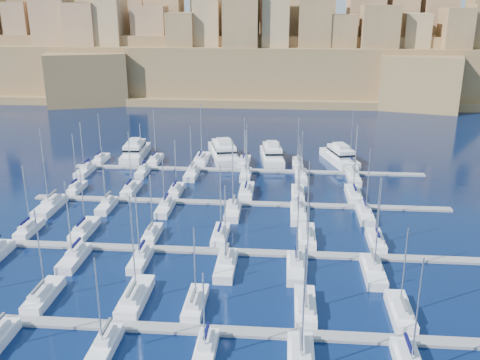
# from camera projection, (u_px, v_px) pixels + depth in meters

# --- Properties ---
(ground) EXTENTS (600.00, 600.00, 0.00)m
(ground) POSITION_uv_depth(u_px,v_px,m) (233.00, 224.00, 98.26)
(ground) COLOR black
(ground) RESTS_ON ground
(pontoon_near) EXTENTS (84.00, 2.00, 0.40)m
(pontoon_near) POSITION_uv_depth(u_px,v_px,m) (206.00, 330.00, 66.08)
(pontoon_near) COLOR slate
(pontoon_near) RESTS_ON ground
(pontoon_mid_near) EXTENTS (84.00, 2.00, 0.40)m
(pontoon_mid_near) POSITION_uv_depth(u_px,v_px,m) (226.00, 251.00, 86.86)
(pontoon_mid_near) COLOR slate
(pontoon_mid_near) RESTS_ON ground
(pontoon_mid_far) EXTENTS (84.00, 2.00, 0.40)m
(pontoon_mid_far) POSITION_uv_depth(u_px,v_px,m) (238.00, 203.00, 107.64)
(pontoon_mid_far) COLOR slate
(pontoon_mid_far) RESTS_ON ground
(pontoon_far) EXTENTS (84.00, 2.00, 0.40)m
(pontoon_far) POSITION_uv_depth(u_px,v_px,m) (246.00, 170.00, 128.42)
(pontoon_far) COLOR slate
(pontoon_far) RESTS_ON ground
(sailboat_1) EXTENTS (2.66, 8.87, 13.36)m
(sailboat_1) POSITION_uv_depth(u_px,v_px,m) (43.00, 296.00, 72.82)
(sailboat_1) COLOR silver
(sailboat_1) RESTS_ON ground
(sailboat_2) EXTENTS (3.05, 10.16, 15.51)m
(sailboat_2) POSITION_uv_depth(u_px,v_px,m) (135.00, 297.00, 72.39)
(sailboat_2) COLOR silver
(sailboat_2) RESTS_ON ground
(sailboat_3) EXTENTS (2.53, 8.43, 11.71)m
(sailboat_3) POSITION_uv_depth(u_px,v_px,m) (195.00, 304.00, 70.92)
(sailboat_3) COLOR silver
(sailboat_3) RESTS_ON ground
(sailboat_4) EXTENTS (2.76, 9.21, 15.52)m
(sailboat_4) POSITION_uv_depth(u_px,v_px,m) (305.00, 307.00, 70.09)
(sailboat_4) COLOR silver
(sailboat_4) RESTS_ON ground
(sailboat_5) EXTENTS (2.73, 9.08, 12.57)m
(sailboat_5) POSITION_uv_depth(u_px,v_px,m) (400.00, 312.00, 69.04)
(sailboat_5) COLOR silver
(sailboat_5) RESTS_ON ground
(sailboat_8) EXTENTS (2.44, 8.13, 12.71)m
(sailboat_8) POSITION_uv_depth(u_px,v_px,m) (104.00, 346.00, 62.14)
(sailboat_8) COLOR silver
(sailboat_8) RESTS_ON ground
(sailboat_9) EXTENTS (2.34, 7.79, 11.30)m
(sailboat_9) POSITION_uv_depth(u_px,v_px,m) (205.00, 351.00, 61.34)
(sailboat_9) COLOR silver
(sailboat_9) RESTS_ON ground
(sailboat_12) EXTENTS (2.35, 7.82, 12.53)m
(sailboat_12) POSITION_uv_depth(u_px,v_px,m) (29.00, 229.00, 94.12)
(sailboat_12) COLOR silver
(sailboat_12) RESTS_ON ground
(sailboat_13) EXTENTS (2.74, 9.12, 12.11)m
(sailboat_13) POSITION_uv_depth(u_px,v_px,m) (84.00, 229.00, 93.92)
(sailboat_13) COLOR silver
(sailboat_13) RESTS_ON ground
(sailboat_14) EXTENTS (2.23, 7.43, 11.62)m
(sailboat_14) POSITION_uv_depth(u_px,v_px,m) (152.00, 234.00, 92.14)
(sailboat_14) COLOR silver
(sailboat_14) RESTS_ON ground
(sailboat_15) EXTENTS (2.56, 8.52, 13.43)m
(sailboat_15) POSITION_uv_depth(u_px,v_px,m) (221.00, 235.00, 91.68)
(sailboat_15) COLOR silver
(sailboat_15) RESTS_ON ground
(sailboat_16) EXTENTS (2.86, 9.54, 14.30)m
(sailboat_16) POSITION_uv_depth(u_px,v_px,m) (307.00, 237.00, 90.95)
(sailboat_16) COLOR silver
(sailboat_16) RESTS_ON ground
(sailboat_17) EXTENTS (2.50, 8.34, 12.67)m
(sailboat_17) POSITION_uv_depth(u_px,v_px,m) (376.00, 241.00, 89.46)
(sailboat_17) COLOR silver
(sailboat_17) RESTS_ON ground
(sailboat_19) EXTENTS (2.66, 8.85, 13.92)m
(sailboat_19) POSITION_uv_depth(u_px,v_px,m) (74.00, 258.00, 83.56)
(sailboat_19) COLOR silver
(sailboat_19) RESTS_ON ground
(sailboat_20) EXTENTS (2.41, 8.04, 12.03)m
(sailboat_20) POSITION_uv_depth(u_px,v_px,m) (141.00, 259.00, 83.10)
(sailboat_20) COLOR silver
(sailboat_20) RESTS_ON ground
(sailboat_21) EXTENTS (2.87, 9.56, 14.05)m
(sailboat_21) POSITION_uv_depth(u_px,v_px,m) (226.00, 265.00, 81.29)
(sailboat_21) COLOR silver
(sailboat_21) RESTS_ON ground
(sailboat_22) EXTENTS (2.80, 9.34, 13.14)m
(sailboat_22) POSITION_uv_depth(u_px,v_px,m) (296.00, 267.00, 80.53)
(sailboat_22) COLOR silver
(sailboat_22) RESTS_ON ground
(sailboat_23) EXTENTS (2.88, 9.59, 15.91)m
(sailboat_23) POSITION_uv_depth(u_px,v_px,m) (373.00, 271.00, 79.48)
(sailboat_23) COLOR silver
(sailboat_23) RESTS_ON ground
(sailboat_24) EXTENTS (2.19, 7.31, 12.92)m
(sailboat_24) POSITION_uv_depth(u_px,v_px,m) (77.00, 188.00, 114.64)
(sailboat_24) COLOR silver
(sailboat_24) RESTS_ON ground
(sailboat_25) EXTENTS (2.51, 8.37, 13.52)m
(sailboat_25) POSITION_uv_depth(u_px,v_px,m) (131.00, 189.00, 114.17)
(sailboat_25) COLOR silver
(sailboat_25) RESTS_ON ground
(sailboat_26) EXTENTS (2.39, 7.96, 11.91)m
(sailboat_26) POSITION_uv_depth(u_px,v_px,m) (176.00, 191.00, 113.19)
(sailboat_26) COLOR silver
(sailboat_26) RESTS_ON ground
(sailboat_27) EXTENTS (2.82, 9.39, 15.40)m
(sailboat_27) POSITION_uv_depth(u_px,v_px,m) (246.00, 191.00, 112.62)
(sailboat_27) COLOR silver
(sailboat_27) RESTS_ON ground
(sailboat_28) EXTENTS (2.60, 8.67, 13.12)m
(sailboat_28) POSITION_uv_depth(u_px,v_px,m) (298.00, 194.00, 111.42)
(sailboat_28) COLOR silver
(sailboat_28) RESTS_ON ground
(sailboat_29) EXTENTS (2.89, 9.63, 15.55)m
(sailboat_29) POSITION_uv_depth(u_px,v_px,m) (353.00, 194.00, 110.92)
(sailboat_29) COLOR silver
(sailboat_29) RESTS_ON ground
(sailboat_30) EXTENTS (3.17, 10.56, 16.84)m
(sailboat_30) POSITION_uv_depth(u_px,v_px,m) (50.00, 206.00, 104.60)
(sailboat_30) COLOR silver
(sailboat_30) RESTS_ON ground
(sailboat_31) EXTENTS (2.35, 7.85, 13.07)m
(sailboat_31) POSITION_uv_depth(u_px,v_px,m) (107.00, 205.00, 104.99)
(sailboat_31) COLOR silver
(sailboat_31) RESTS_ON ground
(sailboat_32) EXTENTS (2.51, 8.37, 12.41)m
(sailboat_32) POSITION_uv_depth(u_px,v_px,m) (165.00, 208.00, 103.80)
(sailboat_32) COLOR silver
(sailboat_32) RESTS_ON ground
(sailboat_33) EXTENTS (2.77, 9.22, 14.50)m
(sailboat_33) POSITION_uv_depth(u_px,v_px,m) (233.00, 211.00, 102.31)
(sailboat_33) COLOR silver
(sailboat_33) RESTS_ON ground
(sailboat_34) EXTENTS (2.89, 9.64, 14.70)m
(sailboat_34) POSITION_uv_depth(u_px,v_px,m) (298.00, 213.00, 101.10)
(sailboat_34) COLOR silver
(sailboat_34) RESTS_ON ground
(sailboat_35) EXTENTS (2.59, 8.63, 14.04)m
(sailboat_35) POSITION_uv_depth(u_px,v_px,m) (365.00, 214.00, 100.56)
(sailboat_35) COLOR silver
(sailboat_35) RESTS_ON ground
(sailboat_36) EXTENTS (2.32, 7.72, 12.66)m
(sailboat_36) POSITION_uv_depth(u_px,v_px,m) (101.00, 159.00, 135.78)
(sailboat_36) COLOR silver
(sailboat_36) RESTS_ON ground
(sailboat_37) EXTENTS (2.56, 8.54, 13.72)m
(sailboat_37) POSITION_uv_depth(u_px,v_px,m) (155.00, 160.00, 135.02)
(sailboat_37) COLOR silver
(sailboat_37) RESTS_ON ground
(sailboat_38) EXTENTS (3.17, 10.58, 15.42)m
(sailboat_38) POSITION_uv_depth(u_px,v_px,m) (201.00, 160.00, 135.02)
(sailboat_38) COLOR silver
(sailboat_38) RESTS_ON ground
(sailboat_39) EXTENTS (2.64, 8.81, 12.20)m
(sailboat_39) POSITION_uv_depth(u_px,v_px,m) (244.00, 162.00, 133.32)
(sailboat_39) COLOR silver
(sailboat_39) RESTS_ON ground
(sailboat_40) EXTENTS (2.55, 8.49, 12.36)m
(sailboat_40) POSITION_uv_depth(u_px,v_px,m) (297.00, 163.00, 132.10)
(sailboat_40) COLOR silver
(sailboat_40) RESTS_ON ground
(sailboat_41) EXTENTS (2.89, 9.62, 14.87)m
(sailboat_41) POSITION_uv_depth(u_px,v_px,m) (350.00, 164.00, 131.56)
(sailboat_41) COLOR silver
(sailboat_41) RESTS_ON ground
(sailboat_42) EXTENTS (2.59, 8.62, 12.84)m
(sailboat_42) POSITION_uv_depth(u_px,v_px,m) (85.00, 171.00, 126.41)
(sailboat_42) COLOR silver
(sailboat_42) RESTS_ON ground
(sailboat_43) EXTENTS (2.20, 7.34, 12.56)m
(sailboat_43) POSITION_uv_depth(u_px,v_px,m) (143.00, 171.00, 125.89)
(sailboat_43) COLOR silver
(sailboat_43) RESTS_ON ground
(sailboat_44) EXTENTS (2.66, 8.86, 12.49)m
(sailboat_44) POSITION_uv_depth(u_px,v_px,m) (192.00, 174.00, 124.22)
(sailboat_44) COLOR silver
(sailboat_44) RESTS_ON ground
(sailboat_45) EXTENTS (2.40, 7.99, 11.63)m
(sailboat_45) POSITION_uv_depth(u_px,v_px,m) (246.00, 175.00, 123.61)
(sailboat_45) COLOR silver
(sailboat_45) RESTS_ON ground
(sailboat_46) EXTENTS (2.67, 8.90, 11.90)m
(sailboat_46) POSITION_uv_depth(u_px,v_px,m) (301.00, 177.00, 122.15)
(sailboat_46) COLOR silver
(sailboat_46) RESTS_ON ground
(sailboat_47) EXTENTS (2.67, 8.89, 13.28)m
(sailboat_47) POSITION_uv_depth(u_px,v_px,m) (354.00, 178.00, 121.19)
(sailboat_47) COLOR silver
(sailboat_47) RESTS_ON ground
(motor_yacht_a) EXTENTS (5.91, 16.78, 5.25)m
(motor_yacht_a) POSITION_uv_depth(u_px,v_px,m) (135.00, 151.00, 139.26)
(motor_yacht_a) COLOR silver
(motor_yacht_a) RESTS_ON ground
(motor_yacht_b) EXTENTS (10.63, 20.49, 5.25)m
(motor_yacht_b) POSITION_uv_depth(u_px,v_px,m) (224.00, 151.00, 138.81)
(motor_yacht_b) COLOR silver
(motor_yacht_b) RESTS_ON ground
(motor_yacht_c) EXTENTS (6.90, 16.82, 5.25)m
(motor_yacht_c) POSITION_uv_depth(u_px,v_px,m) (272.00, 154.00, 136.28)
(motor_yacht_c) COLOR silver
(motor_yacht_c) RESTS_ON ground
(motor_yacht_d) EXTENTS (9.14, 16.75, 5.25)m
(motor_yacht_d) POSITION_uv_depth(u_px,v_px,m) (340.00, 156.00, 134.77)
(motor_yacht_d) COLOR silver
(motor_yacht_d) RESTS_ON ground
(fortified_city) EXTENTS (460.00, 108.95, 59.52)m
(fortified_city) POSITION_uv_depth(u_px,v_px,m) (266.00, 57.00, 240.22)
(fortified_city) COLOR brown
(fortified_city) RESTS_ON ground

